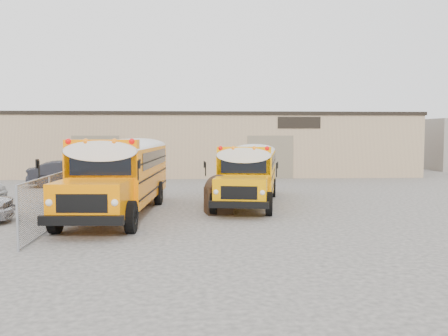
{
  "coord_description": "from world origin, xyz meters",
  "views": [
    {
      "loc": [
        -1.31,
        -19.4,
        3.16
      ],
      "look_at": [
        0.04,
        2.93,
        1.6
      ],
      "focal_mm": 40.0,
      "sensor_mm": 36.0,
      "label": 1
    }
  ],
  "objects": [
    {
      "name": "ground",
      "position": [
        0.0,
        0.0,
        0.0
      ],
      "size": [
        120.0,
        120.0,
        0.0
      ],
      "primitive_type": "plane",
      "color": "#43413E",
      "rests_on": "ground"
    },
    {
      "name": "tarp_bundle",
      "position": [
        -0.35,
        0.09,
        0.79
      ],
      "size": [
        1.16,
        1.13,
        1.54
      ],
      "color": "black",
      "rests_on": "ground"
    },
    {
      "name": "chainlink_fence",
      "position": [
        -6.0,
        3.0,
        0.9
      ],
      "size": [
        0.07,
        18.07,
        1.81
      ],
      "color": "#919499",
      "rests_on": "ground"
    },
    {
      "name": "school_bus_right",
      "position": [
        2.21,
        8.68,
        1.53
      ],
      "size": [
        3.81,
        9.31,
        2.65
      ],
      "color": "#F79D00",
      "rests_on": "ground"
    },
    {
      "name": "school_bus_left",
      "position": [
        -3.82,
        6.79,
        1.73
      ],
      "size": [
        3.2,
        10.36,
        2.99
      ],
      "color": "#FF8200",
      "rests_on": "ground"
    },
    {
      "name": "car_dark",
      "position": [
        -8.82,
        10.76,
        0.76
      ],
      "size": [
        4.88,
        2.67,
        1.53
      ],
      "primitive_type": "imported",
      "rotation": [
        0.0,
        0.0,
        1.81
      ],
      "color": "black",
      "rests_on": "ground"
    },
    {
      "name": "warehouse",
      "position": [
        -0.0,
        19.99,
        2.37
      ],
      "size": [
        30.2,
        10.2,
        4.67
      ],
      "color": "#95785C",
      "rests_on": "ground"
    }
  ]
}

